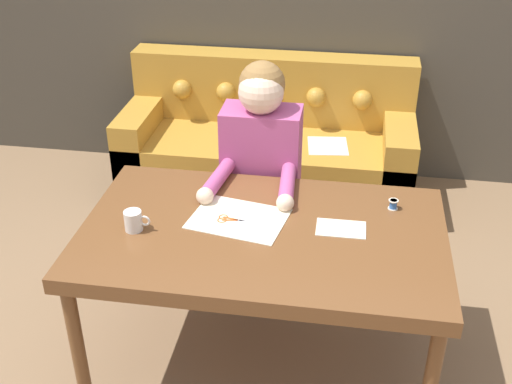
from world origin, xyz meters
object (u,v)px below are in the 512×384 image
(scissors, at_px, (232,220))
(thread_spool, at_px, (393,204))
(couch, at_px, (268,148))
(dining_table, at_px, (263,243))
(mug, at_px, (134,221))
(person, at_px, (260,179))

(scissors, bearing_deg, thread_spool, 16.78)
(couch, bearing_deg, dining_table, -82.74)
(mug, relative_size, thread_spool, 2.51)
(couch, bearing_deg, mug, -100.54)
(scissors, height_order, thread_spool, thread_spool)
(person, xyz_separation_m, thread_spool, (0.65, -0.34, 0.11))
(dining_table, xyz_separation_m, thread_spool, (0.55, 0.26, 0.09))
(dining_table, height_order, person, person)
(dining_table, height_order, couch, couch)
(couch, relative_size, mug, 17.06)
(couch, xyz_separation_m, thread_spool, (0.76, -1.40, 0.46))
(dining_table, xyz_separation_m, couch, (-0.21, 1.66, -0.37))
(dining_table, distance_m, thread_spool, 0.62)
(person, height_order, scissors, person)
(mug, xyz_separation_m, thread_spool, (1.09, 0.35, -0.02))
(dining_table, distance_m, couch, 1.72)
(person, relative_size, thread_spool, 28.66)
(couch, distance_m, scissors, 1.67)
(couch, height_order, mug, couch)
(scissors, height_order, mug, mug)
(couch, relative_size, thread_spool, 42.84)
(scissors, xyz_separation_m, mug, (-0.39, -0.14, 0.04))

